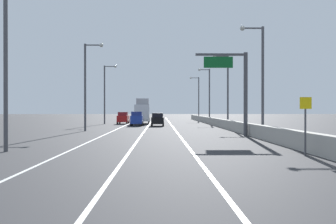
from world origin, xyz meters
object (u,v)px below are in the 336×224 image
(overhead_sign_gantry, at_px, (237,83))
(car_red_1, at_px, (123,118))
(lamp_post_left_far, at_px, (106,90))
(car_blue_2, at_px, (137,119))
(lamp_post_left_near, at_px, (10,52))
(lamp_post_left_mid, at_px, (87,80))
(lamp_post_right_fourth, at_px, (208,92))
(box_truck, at_px, (142,112))
(lamp_post_right_third, at_px, (226,85))
(car_black_0, at_px, (158,120))
(speed_advisory_sign, at_px, (305,121))
(lamp_post_right_second, at_px, (260,73))
(lamp_post_right_fifth, at_px, (198,95))

(overhead_sign_gantry, distance_m, car_red_1, 34.88)
(lamp_post_left_far, relative_size, car_blue_2, 2.37)
(lamp_post_left_near, xyz_separation_m, lamp_post_left_mid, (0.39, 22.46, 0.00))
(lamp_post_left_near, bearing_deg, car_red_1, 87.12)
(overhead_sign_gantry, xyz_separation_m, lamp_post_left_far, (-15.83, 31.53, 0.89))
(lamp_post_right_fourth, relative_size, box_truck, 1.22)
(lamp_post_right_third, distance_m, car_blue_2, 14.28)
(lamp_post_right_third, xyz_separation_m, car_black_0, (-9.15, 4.63, -4.67))
(speed_advisory_sign, relative_size, lamp_post_right_second, 0.31)
(overhead_sign_gantry, distance_m, lamp_post_right_third, 18.16)
(lamp_post_right_fifth, relative_size, box_truck, 1.22)
(lamp_post_right_fourth, bearing_deg, lamp_post_left_near, -108.77)
(lamp_post_right_third, bearing_deg, box_truck, 128.66)
(speed_advisory_sign, distance_m, lamp_post_right_second, 15.81)
(lamp_post_right_fourth, distance_m, lamp_post_left_mid, 32.31)
(lamp_post_right_second, height_order, lamp_post_right_fifth, same)
(lamp_post_right_fifth, bearing_deg, car_black_0, -105.05)
(speed_advisory_sign, bearing_deg, lamp_post_left_far, 108.92)
(lamp_post_left_far, xyz_separation_m, car_red_1, (2.77, 0.60, -4.63))
(lamp_post_right_third, xyz_separation_m, box_truck, (-11.78, 14.73, -3.66))
(lamp_post_right_fifth, height_order, box_truck, lamp_post_right_fifth)
(lamp_post_right_second, xyz_separation_m, lamp_post_right_fourth, (-0.16, 37.43, 0.00))
(lamp_post_left_far, bearing_deg, lamp_post_left_near, -89.39)
(lamp_post_right_fourth, xyz_separation_m, car_red_1, (-14.75, -4.63, -4.63))
(lamp_post_right_second, height_order, lamp_post_left_far, same)
(car_black_0, xyz_separation_m, car_blue_2, (-3.05, 1.21, 0.09))
(lamp_post_right_fifth, bearing_deg, lamp_post_left_mid, -109.59)
(speed_advisory_sign, xyz_separation_m, car_red_1, (-13.51, 48.07, -0.78))
(lamp_post_left_near, bearing_deg, lamp_post_right_third, 61.27)
(lamp_post_left_near, height_order, box_truck, lamp_post_left_near)
(lamp_post_right_fifth, bearing_deg, overhead_sign_gantry, -91.60)
(lamp_post_right_fourth, relative_size, lamp_post_left_far, 1.00)
(lamp_post_right_fourth, height_order, car_red_1, lamp_post_right_fourth)
(overhead_sign_gantry, height_order, lamp_post_left_far, lamp_post_left_far)
(lamp_post_right_third, distance_m, car_red_1, 21.05)
(speed_advisory_sign, height_order, lamp_post_left_mid, lamp_post_left_mid)
(speed_advisory_sign, bearing_deg, car_blue_2, 105.13)
(lamp_post_left_near, bearing_deg, box_truck, 83.26)
(lamp_post_left_far, relative_size, box_truck, 1.22)
(speed_advisory_sign, xyz_separation_m, car_black_0, (-7.71, 38.62, -0.82))
(car_blue_2, bearing_deg, lamp_post_right_fourth, 46.99)
(lamp_post_left_far, bearing_deg, box_truck, 11.83)
(box_truck, bearing_deg, overhead_sign_gantry, -73.18)
(lamp_post_left_far, height_order, car_blue_2, lamp_post_left_far)
(car_red_1, bearing_deg, lamp_post_right_third, -43.31)
(lamp_post_right_third, height_order, lamp_post_left_far, same)
(overhead_sign_gantry, bearing_deg, lamp_post_left_near, -138.91)
(overhead_sign_gantry, xyz_separation_m, box_truck, (-9.90, 32.77, -2.76))
(lamp_post_left_near, relative_size, lamp_post_left_far, 1.00)
(lamp_post_right_third, height_order, lamp_post_right_fourth, same)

